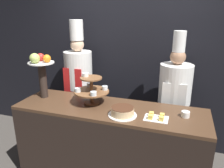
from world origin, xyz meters
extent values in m
cube|color=black|center=(0.00, 1.33, 1.40)|extent=(10.00, 0.06, 2.80)
cube|color=black|center=(0.00, 0.32, 0.46)|extent=(2.16, 0.64, 0.92)
cube|color=#4C3321|center=(0.00, 0.32, 0.94)|extent=(2.16, 0.64, 0.03)
cylinder|color=brown|center=(-0.24, 0.37, 0.96)|extent=(0.18, 0.18, 0.02)
cylinder|color=brown|center=(-0.24, 0.37, 1.11)|extent=(0.04, 0.04, 0.32)
cylinder|color=brown|center=(-0.24, 0.37, 1.10)|extent=(0.41, 0.41, 0.02)
cylinder|color=brown|center=(-0.24, 0.37, 1.27)|extent=(0.25, 0.25, 0.02)
cylinder|color=silver|center=(-0.32, 0.51, 1.14)|extent=(0.07, 0.07, 0.04)
cylinder|color=red|center=(-0.32, 0.51, 1.13)|extent=(0.06, 0.06, 0.03)
cylinder|color=silver|center=(-0.37, 0.29, 1.14)|extent=(0.07, 0.07, 0.04)
cylinder|color=green|center=(-0.37, 0.29, 1.13)|extent=(0.06, 0.06, 0.03)
cylinder|color=silver|center=(-0.15, 0.24, 1.14)|extent=(0.07, 0.07, 0.04)
cylinder|color=beige|center=(-0.15, 0.24, 1.13)|extent=(0.06, 0.06, 0.03)
cylinder|color=silver|center=(-0.10, 0.46, 1.14)|extent=(0.07, 0.07, 0.04)
cylinder|color=gold|center=(-0.10, 0.46, 1.13)|extent=(0.06, 0.06, 0.03)
cylinder|color=white|center=(-0.31, 0.39, 1.29)|extent=(0.07, 0.07, 0.04)
cylinder|color=#2D231E|center=(-0.89, 0.37, 1.17)|extent=(0.09, 0.09, 0.44)
cylinder|color=white|center=(-0.89, 0.37, 1.40)|extent=(0.31, 0.31, 0.01)
sphere|color=orange|center=(-0.81, 0.39, 1.45)|extent=(0.09, 0.09, 0.09)
sphere|color=red|center=(-0.93, 0.44, 1.45)|extent=(0.10, 0.10, 0.10)
sphere|color=#ADC160|center=(-0.92, 0.30, 1.46)|extent=(0.12, 0.12, 0.12)
cylinder|color=white|center=(0.19, 0.18, 0.96)|extent=(0.30, 0.30, 0.01)
cylinder|color=#E0BC89|center=(0.19, 0.18, 1.00)|extent=(0.24, 0.24, 0.08)
cylinder|color=#472819|center=(0.19, 0.18, 1.04)|extent=(0.24, 0.24, 0.01)
cylinder|color=white|center=(0.82, 0.35, 0.98)|extent=(0.09, 0.09, 0.06)
cube|color=white|center=(0.54, 0.22, 0.96)|extent=(0.24, 0.17, 0.01)
cube|color=#EFCC56|center=(0.48, 0.18, 0.98)|extent=(0.04, 0.04, 0.04)
cube|color=#EFCC56|center=(0.59, 0.18, 0.98)|extent=(0.04, 0.04, 0.04)
cube|color=#EFCC56|center=(0.48, 0.25, 0.98)|extent=(0.04, 0.04, 0.04)
cube|color=#EFCC56|center=(0.59, 0.25, 0.98)|extent=(0.04, 0.04, 0.04)
cube|color=black|center=(-0.69, 0.95, 0.46)|extent=(0.30, 0.16, 0.92)
cylinder|color=silver|center=(-0.69, 0.95, 1.19)|extent=(0.40, 0.40, 0.53)
cube|color=red|center=(-0.69, 0.76, 1.08)|extent=(0.28, 0.01, 0.34)
sphere|color=#DBB28E|center=(-0.69, 0.95, 1.55)|extent=(0.19, 0.19, 0.19)
cylinder|color=white|center=(-0.69, 0.95, 1.75)|extent=(0.19, 0.19, 0.28)
cube|color=black|center=(0.67, 0.95, 0.43)|extent=(0.31, 0.17, 0.86)
cylinder|color=white|center=(0.67, 0.95, 1.11)|extent=(0.41, 0.41, 0.50)
cube|color=white|center=(0.67, 0.75, 1.01)|extent=(0.29, 0.01, 0.32)
sphere|color=#A37556|center=(0.67, 0.95, 1.46)|extent=(0.19, 0.19, 0.19)
cylinder|color=white|center=(0.67, 0.95, 1.65)|extent=(0.15, 0.15, 0.25)
camera|label=1|loc=(0.74, -1.80, 1.97)|focal=35.00mm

